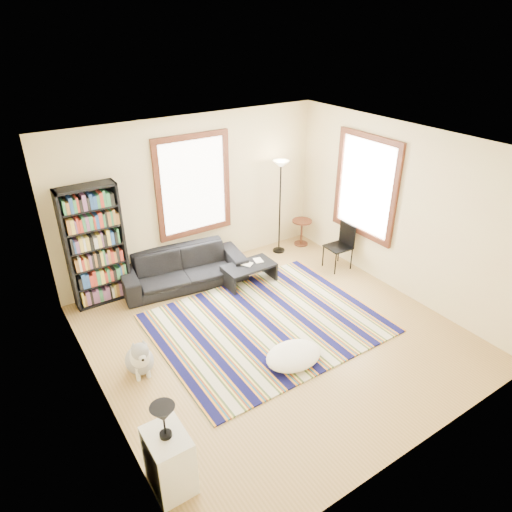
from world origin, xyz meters
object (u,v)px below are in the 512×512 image
floor_lamp (280,208)px  folding_chair (338,247)px  sofa (183,268)px  side_table (301,232)px  dog (138,353)px  white_cabinet (169,461)px  bookshelf (95,246)px  coffee_table (249,274)px  floor_cushion (293,356)px

floor_lamp → folding_chair: (0.51, -1.14, -0.50)m
sofa → floor_lamp: 2.22m
side_table → dog: bearing=-156.7°
side_table → white_cabinet: 5.75m
folding_chair → dog: 4.16m
bookshelf → floor_lamp: bookshelf is taller
bookshelf → coffee_table: bearing=-20.6°
coffee_table → floor_cushion: bearing=-106.4°
folding_chair → floor_lamp: bearing=116.4°
bookshelf → white_cabinet: (-0.47, -3.75, -0.65)m
sofa → floor_cushion: sofa is taller
sofa → floor_cushion: 2.72m
coffee_table → floor_lamp: (1.16, 0.70, 0.75)m
side_table → dog: (-4.16, -1.79, 0.02)m
sofa → side_table: bearing=10.1°
bookshelf → side_table: size_ratio=3.70×
floor_cushion → white_cabinet: (-2.16, -0.79, 0.25)m
side_table → folding_chair: folding_chair is taller
floor_cushion → white_cabinet: white_cabinet is taller
floor_lamp → white_cabinet: size_ratio=2.66×
sofa → coffee_table: sofa is taller
sofa → dog: 2.25m
floor_cushion → sofa: bearing=97.6°
sofa → bookshelf: bookshelf is taller
floor_cushion → folding_chair: 2.84m
white_cabinet → dog: (0.34, 1.78, -0.06)m
side_table → folding_chair: size_ratio=0.63×
bookshelf → sofa: bearing=-11.4°
side_table → folding_chair: (-0.05, -1.13, 0.16)m
floor_cushion → white_cabinet: 2.32m
coffee_table → floor_lamp: bearing=31.1°
sofa → dog: (-1.46, -1.71, -0.02)m
sofa → folding_chair: bearing=-13.4°
sofa → floor_lamp: floor_lamp is taller
coffee_table → side_table: (1.72, 0.69, 0.09)m
sofa → floor_lamp: bearing=10.9°
sofa → dog: size_ratio=3.70×
side_table → floor_cushion: bearing=-130.1°
floor_lamp → sofa: bearing=-177.3°
white_cabinet → coffee_table: bearing=46.3°
side_table → dog: 4.53m
coffee_table → dog: dog is taller
coffee_table → side_table: side_table is taller
sofa → white_cabinet: bearing=-109.2°
sofa → dog: bearing=-122.4°
floor_cushion → floor_lamp: floor_lamp is taller
bookshelf → dog: bookshelf is taller
coffee_table → folding_chair: bearing=-14.9°
folding_chair → sofa: bearing=160.8°
white_cabinet → dog: 1.81m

